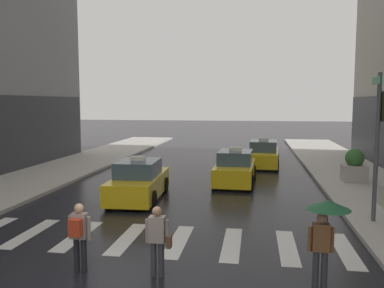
# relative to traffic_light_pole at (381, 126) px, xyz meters

# --- Properties ---
(ground_plane) EXTENTS (160.00, 160.00, 0.00)m
(ground_plane) POSITION_rel_traffic_light_pole_xyz_m (-6.89, -5.47, -3.26)
(ground_plane) COLOR black
(crosswalk_markings) EXTENTS (11.30, 2.80, 0.01)m
(crosswalk_markings) POSITION_rel_traffic_light_pole_xyz_m (-6.89, -2.47, -3.25)
(crosswalk_markings) COLOR silver
(crosswalk_markings) RESTS_ON ground
(traffic_light_pole) EXTENTS (0.44, 0.84, 4.80)m
(traffic_light_pole) POSITION_rel_traffic_light_pole_xyz_m (0.00, 0.00, 0.00)
(traffic_light_pole) COLOR #47474C
(traffic_light_pole) RESTS_ON curb_right
(taxi_lead) EXTENTS (2.08, 4.61, 1.80)m
(taxi_lead) POSITION_rel_traffic_light_pole_xyz_m (-8.71, 2.34, -2.53)
(taxi_lead) COLOR yellow
(taxi_lead) RESTS_ON ground
(taxi_second) EXTENTS (2.07, 4.60, 1.80)m
(taxi_second) POSITION_rel_traffic_light_pole_xyz_m (-4.90, 6.27, -2.53)
(taxi_second) COLOR yellow
(taxi_second) RESTS_ON ground
(taxi_third) EXTENTS (2.10, 4.62, 1.80)m
(taxi_third) POSITION_rel_traffic_light_pole_xyz_m (-3.42, 11.82, -2.53)
(taxi_third) COLOR yellow
(taxi_third) RESTS_ON ground
(pedestrian_with_umbrella) EXTENTS (0.96, 0.96, 1.94)m
(pedestrian_with_umbrella) POSITION_rel_traffic_light_pole_xyz_m (-2.46, -4.86, -1.74)
(pedestrian_with_umbrella) COLOR #333338
(pedestrian_with_umbrella) RESTS_ON ground
(pedestrian_with_backpack) EXTENTS (0.55, 0.43, 1.65)m
(pedestrian_with_backpack) POSITION_rel_traffic_light_pole_xyz_m (-8.02, -4.93, -2.29)
(pedestrian_with_backpack) COLOR black
(pedestrian_with_backpack) RESTS_ON ground
(pedestrian_with_handbag) EXTENTS (0.60, 0.24, 1.65)m
(pedestrian_with_handbag) POSITION_rel_traffic_light_pole_xyz_m (-6.14, -4.86, -2.32)
(pedestrian_with_handbag) COLOR #333338
(pedestrian_with_handbag) RESTS_ON ground
(planter_mid_block) EXTENTS (1.10, 1.10, 1.60)m
(planter_mid_block) POSITION_rel_traffic_light_pole_xyz_m (0.88, 6.86, -2.38)
(planter_mid_block) COLOR #A8A399
(planter_mid_block) RESTS_ON curb_right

